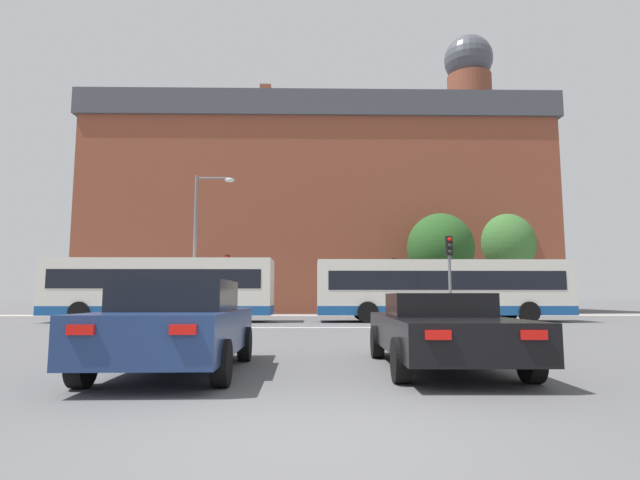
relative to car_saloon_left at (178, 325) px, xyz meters
name	(u,v)px	position (x,y,z in m)	size (l,w,h in m)	color
ground_plane	(314,440)	(2.18, -3.85, -0.76)	(400.00, 400.00, 0.00)	#545456
stop_line_strip	(312,327)	(2.18, 11.82, -0.75)	(8.56, 0.30, 0.01)	silver
far_pavement	(312,315)	(2.18, 25.08, -0.75)	(69.51, 2.50, 0.01)	#A09B91
brick_civic_building	(321,209)	(2.99, 34.15, 7.98)	(37.13, 12.49, 24.55)	brown
car_saloon_left	(178,325)	(0.00, 0.00, 0.00)	(2.14, 4.50, 1.47)	navy
car_roadster_right	(440,330)	(4.37, 0.37, -0.11)	(2.12, 4.79, 1.27)	black
bus_crossing_lead	(441,289)	(8.61, 16.52, 0.85)	(12.30, 2.76, 2.99)	silver
bus_crossing_trailing	(162,288)	(-5.19, 16.45, 0.88)	(10.88, 2.74, 3.06)	silver
traffic_light_far_left	(227,275)	(-3.29, 24.15, 1.90)	(0.26, 0.31, 3.93)	slate
traffic_light_far_right	(394,277)	(7.64, 24.64, 1.80)	(0.26, 0.31, 3.77)	slate
traffic_light_near_right	(450,265)	(7.86, 12.16, 1.76)	(0.26, 0.31, 3.71)	slate
street_lamp_junction	(202,232)	(-3.39, 16.88, 3.75)	(2.01, 0.36, 7.42)	slate
pedestrian_waiting	(238,300)	(-2.82, 25.89, 0.26)	(0.40, 0.46, 1.74)	#333851
pedestrian_walking_east	(395,299)	(7.78, 25.33, 0.34)	(0.31, 0.44, 1.84)	black
tree_by_building	(440,248)	(10.87, 25.05, 3.72)	(4.48, 4.48, 6.84)	#4C3823
tree_kerbside	(500,245)	(16.78, 29.83, 4.41)	(5.38, 5.38, 8.00)	#4C3823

